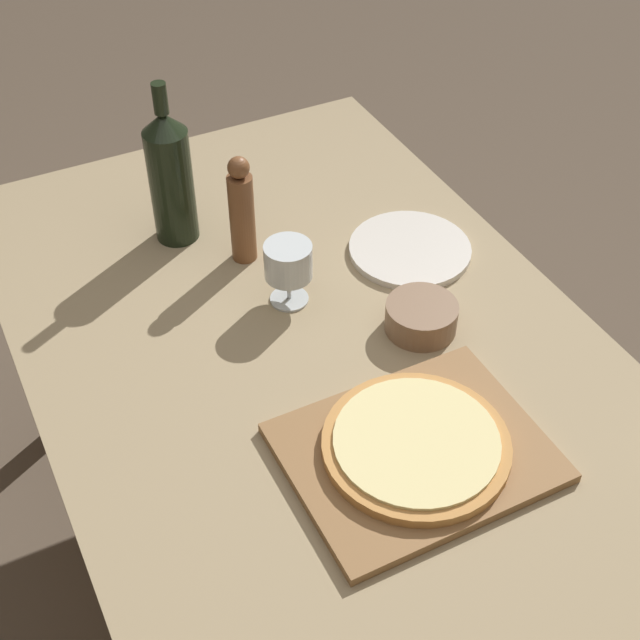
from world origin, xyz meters
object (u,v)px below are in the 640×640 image
object	(u,v)px
wine_bottle	(170,176)
pepper_mill	(242,212)
pizza	(416,444)
small_bowl	(421,317)
wine_glass	(288,263)

from	to	relation	value
wine_bottle	pepper_mill	world-z (taller)	wine_bottle
pizza	small_bowl	bearing A→B (deg)	56.87
wine_bottle	wine_glass	bearing A→B (deg)	-67.62
small_bowl	wine_bottle	bearing A→B (deg)	122.66
pizza	wine_bottle	distance (m)	0.73
wine_glass	small_bowl	bearing A→B (deg)	-44.79
small_bowl	wine_glass	bearing A→B (deg)	135.21
wine_bottle	wine_glass	distance (m)	0.31
wine_bottle	wine_glass	world-z (taller)	wine_bottle
wine_glass	small_bowl	xyz separation A→B (m)	(0.18, -0.18, -0.06)
wine_glass	small_bowl	distance (m)	0.26
pepper_mill	small_bowl	xyz separation A→B (m)	(0.20, -0.34, -0.08)
pizza	wine_glass	xyz separation A→B (m)	(-0.02, 0.43, 0.06)
pizza	pepper_mill	distance (m)	0.59
wine_bottle	small_bowl	bearing A→B (deg)	-57.34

